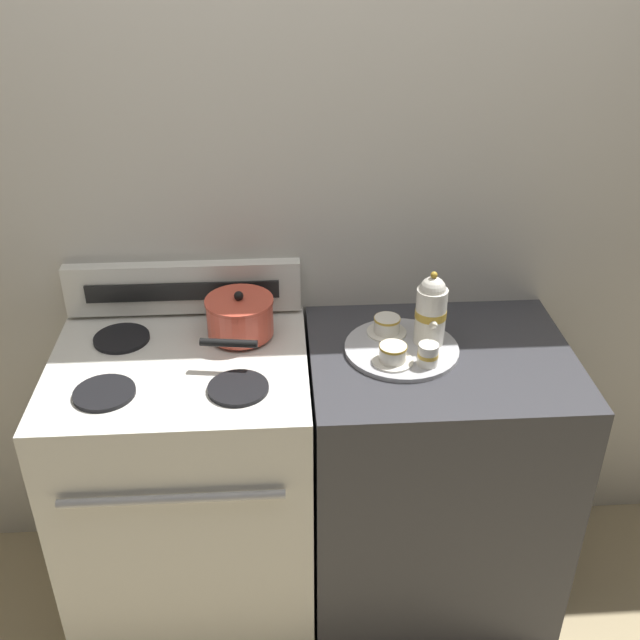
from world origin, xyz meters
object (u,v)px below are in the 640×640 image
at_px(creamer_jug, 428,354).
at_px(teapot, 431,310).
at_px(teacup_right, 393,354).
at_px(saucepan, 240,317).
at_px(serving_tray, 402,349).
at_px(stove, 191,487).
at_px(teacup_left, 387,325).

bearing_deg(creamer_jug, teapot, 77.64).
relative_size(teacup_right, creamer_jug, 1.83).
bearing_deg(teacup_right, saucepan, 156.92).
height_order(teapot, teacup_right, teapot).
bearing_deg(serving_tray, saucepan, 166.97).
xyz_separation_m(stove, serving_tray, (0.64, 0.03, 0.47)).
xyz_separation_m(serving_tray, teacup_left, (-0.03, 0.08, 0.03)).
relative_size(serving_tray, teacup_left, 2.80).
relative_size(stove, creamer_jug, 14.62).
relative_size(stove, teacup_right, 8.01).
bearing_deg(creamer_jug, stove, 174.50).
distance_m(teacup_left, creamer_jug, 0.20).
distance_m(saucepan, teacup_right, 0.47).
height_order(teapot, teacup_left, teapot).
xyz_separation_m(saucepan, teapot, (0.55, -0.08, 0.05)).
distance_m(teapot, creamer_jug, 0.14).
bearing_deg(teacup_left, saucepan, 176.27).
bearing_deg(serving_tray, stove, -177.60).
xyz_separation_m(teacup_left, creamer_jug, (0.09, -0.17, 0.01)).
height_order(serving_tray, teacup_right, teacup_right).
height_order(saucepan, teapot, teapot).
bearing_deg(stove, creamer_jug, -5.50).
height_order(stove, teacup_right, teacup_right).
distance_m(serving_tray, teacup_right, 0.09).
bearing_deg(saucepan, teacup_right, -23.08).
bearing_deg(teacup_right, serving_tray, 62.90).
bearing_deg(saucepan, teacup_left, -3.73).
xyz_separation_m(saucepan, creamer_jug, (0.52, -0.20, -0.02)).
bearing_deg(teacup_right, stove, 175.50).
bearing_deg(teapot, teacup_left, 154.25).
relative_size(saucepan, teacup_left, 2.52).
bearing_deg(serving_tray, teacup_right, -117.10).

